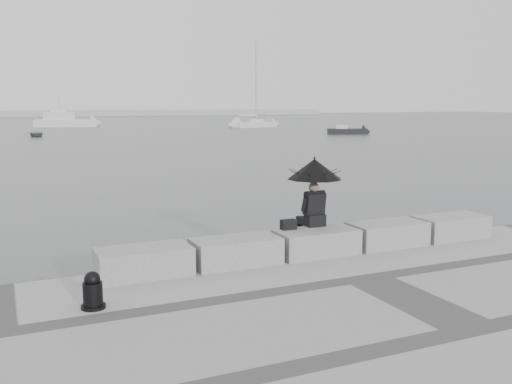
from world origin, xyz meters
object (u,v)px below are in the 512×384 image
seated_person (315,177)px  motor_cruiser (66,121)px  sailboat_right (254,124)px  small_motorboat (347,131)px  dinghy (36,134)px  mooring_bollard (93,293)px

seated_person → motor_cruiser: (3.60, 79.82, -1.09)m
sailboat_right → motor_cruiser: size_ratio=1.41×
small_motorboat → dinghy: size_ratio=1.52×
seated_person → mooring_bollard: size_ratio=2.49×
motor_cruiser → small_motorboat: bearing=-41.1°
mooring_bollard → sailboat_right: 75.81m
motor_cruiser → small_motorboat: motor_cruiser is taller
motor_cruiser → small_motorboat: size_ratio=1.96×
sailboat_right → dinghy: bearing=-170.7°
seated_person → small_motorboat: bearing=56.2°
mooring_bollard → small_motorboat: mooring_bollard is taller
seated_person → mooring_bollard: bearing=-160.4°
dinghy → seated_person: bearing=-92.1°
seated_person → motor_cruiser: 79.91m
motor_cruiser → seated_person: bearing=-82.0°
mooring_bollard → dinghy: (2.51, 56.09, -0.47)m
dinghy → small_motorboat: bearing=-19.6°
small_motorboat → dinghy: 33.96m
seated_person → dinghy: 54.54m
motor_cruiser → small_motorboat: 43.70m
mooring_bollard → sailboat_right: sailboat_right is taller
sailboat_right → small_motorboat: size_ratio=2.76×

